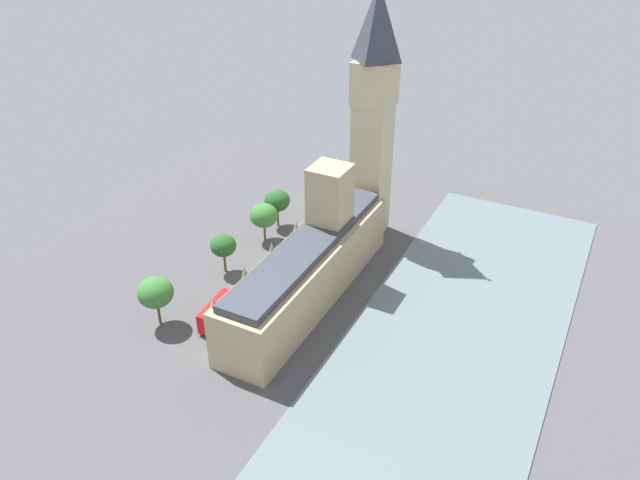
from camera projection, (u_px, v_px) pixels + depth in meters
name	position (u px, v px, depth m)	size (l,w,h in m)	color
ground_plane	(300.00, 295.00, 134.81)	(136.84, 136.84, 0.00)	#4C4C4F
river_thames	(452.00, 341.00, 121.50)	(39.30, 123.16, 0.25)	slate
parliament_building	(311.00, 263.00, 131.12)	(12.09, 55.42, 26.60)	tan
clock_tower	(373.00, 113.00, 142.40)	(8.93, 8.93, 60.09)	#CCBA8E
car_blue_under_trees	(299.00, 236.00, 154.19)	(2.19, 4.79, 1.74)	navy
car_silver_kerbside	(281.00, 256.00, 146.36)	(2.40, 4.91, 1.74)	#B7B7BC
car_black_corner	(262.00, 268.00, 142.20)	(2.22, 4.71, 1.74)	black
car_yellow_cab_near_tower	(247.00, 295.00, 133.06)	(2.33, 4.95, 1.74)	gold
double_decker_bus_midblock	(216.00, 311.00, 125.49)	(3.42, 10.68, 4.75)	red
pedestrian_opposite_hall	(310.00, 243.00, 151.54)	(0.66, 0.58, 1.62)	black
pedestrian_trailing	(213.00, 339.00, 121.11)	(0.46, 0.56, 1.57)	navy
plane_tree_far_end	(223.00, 246.00, 139.09)	(5.82, 5.82, 9.32)	brown
plane_tree_by_river_gate	(155.00, 293.00, 122.62)	(7.14, 7.14, 10.65)	brown
plane_tree_leading	(264.00, 215.00, 150.97)	(6.83, 6.83, 9.77)	brown
plane_tree_slot_10	(277.00, 201.00, 156.77)	(6.44, 6.44, 9.98)	brown
street_lamp_slot_11	(224.00, 255.00, 140.68)	(0.56, 0.56, 6.05)	black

